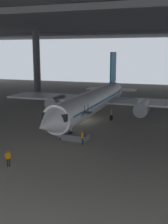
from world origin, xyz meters
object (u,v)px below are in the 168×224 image
at_px(boarding_stairs, 74,134).
at_px(airplane_main, 94,101).
at_px(crew_worker_near_nose, 8,158).
at_px(crew_worker_by_stairs, 82,137).

bearing_deg(boarding_stairs, airplane_main, 91.53).
distance_m(crew_worker_near_nose, crew_worker_by_stairs, 9.29).
xyz_separation_m(airplane_main, crew_worker_near_nose, (-2.64, -18.86, -2.38)).
relative_size(boarding_stairs, crew_worker_near_nose, 2.85).
distance_m(airplane_main, crew_worker_near_nose, 19.19).
bearing_deg(crew_worker_near_nose, airplane_main, 82.03).
bearing_deg(crew_worker_by_stairs, crew_worker_near_nose, -118.72).
height_order(airplane_main, crew_worker_near_nose, airplane_main).
xyz_separation_m(crew_worker_near_nose, crew_worker_by_stairs, (4.46, 8.14, 0.07)).
xyz_separation_m(boarding_stairs, crew_worker_by_stairs, (1.58, -1.53, 0.23)).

